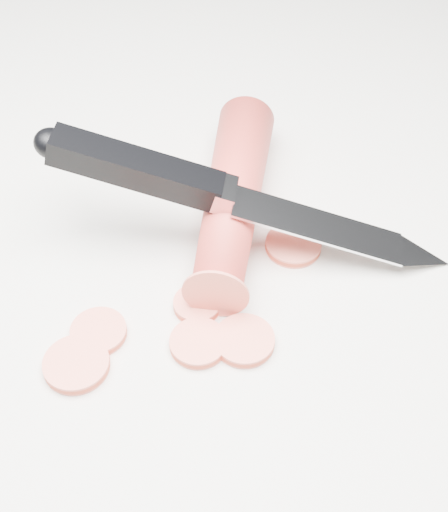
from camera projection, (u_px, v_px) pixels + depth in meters
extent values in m
plane|color=silver|center=(151.00, 265.00, 0.49)|extent=(2.40, 2.40, 0.00)
cylinder|color=red|center=(233.00, 196.00, 0.50)|extent=(0.10, 0.18, 0.04)
cylinder|color=#F56A54|center=(197.00, 304.00, 0.46)|extent=(0.03, 0.03, 0.01)
cylinder|color=#F56A54|center=(293.00, 245.00, 0.50)|extent=(0.04, 0.04, 0.01)
cylinder|color=#F56A54|center=(244.00, 341.00, 0.44)|extent=(0.04, 0.04, 0.01)
cylinder|color=#F56A54|center=(76.00, 364.00, 0.43)|extent=(0.04, 0.04, 0.01)
cylinder|color=#F56A54|center=(198.00, 343.00, 0.44)|extent=(0.04, 0.04, 0.01)
cylinder|color=#F56A54|center=(99.00, 332.00, 0.45)|extent=(0.04, 0.04, 0.01)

